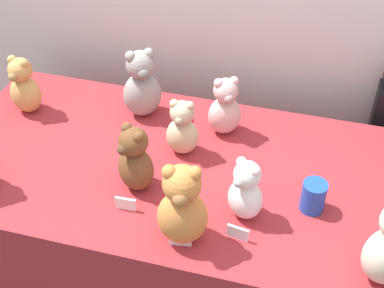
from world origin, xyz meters
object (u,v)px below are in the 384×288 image
(display_table, at_px, (192,241))
(teddy_bear_chestnut, at_px, (135,160))
(teddy_bear_blush, at_px, (225,108))
(teddy_bear_sand, at_px, (182,129))
(teddy_bear_ginger, at_px, (182,207))
(teddy_bear_snow, at_px, (246,191))
(teddy_bear_honey, at_px, (24,87))
(teddy_bear_ash, at_px, (142,85))
(party_cup_blue, at_px, (313,196))

(display_table, relative_size, teddy_bear_chestnut, 6.98)
(teddy_bear_chestnut, bearing_deg, teddy_bear_blush, 91.13)
(teddy_bear_chestnut, bearing_deg, teddy_bear_sand, 97.19)
(teddy_bear_blush, relative_size, teddy_bear_ginger, 0.81)
(teddy_bear_snow, bearing_deg, teddy_bear_chestnut, -154.05)
(display_table, height_order, teddy_bear_honey, teddy_bear_honey)
(teddy_bear_ash, xyz_separation_m, teddy_bear_ginger, (0.32, -0.57, 0.01))
(teddy_bear_ash, xyz_separation_m, teddy_bear_honey, (-0.45, -0.10, -0.02))
(party_cup_blue, bearing_deg, teddy_bear_ginger, -148.44)
(teddy_bear_blush, bearing_deg, teddy_bear_ash, 147.42)
(teddy_bear_chestnut, bearing_deg, party_cup_blue, 37.72)
(teddy_bear_blush, bearing_deg, teddy_bear_ginger, -119.17)
(teddy_bear_sand, bearing_deg, teddy_bear_chestnut, -117.72)
(teddy_bear_ash, distance_m, teddy_bear_honey, 0.46)
(teddy_bear_snow, bearing_deg, teddy_bear_honey, -168.25)
(teddy_bear_honey, distance_m, party_cup_blue, 1.17)
(display_table, distance_m, teddy_bear_snow, 0.57)
(teddy_bear_honey, xyz_separation_m, teddy_bear_ginger, (0.77, -0.47, 0.03))
(teddy_bear_honey, distance_m, teddy_bear_blush, 0.79)
(teddy_bear_ash, bearing_deg, party_cup_blue, -58.49)
(teddy_bear_ash, height_order, teddy_bear_ginger, teddy_bear_ginger)
(teddy_bear_ash, distance_m, teddy_bear_blush, 0.34)
(display_table, xyz_separation_m, teddy_bear_chestnut, (-0.16, -0.13, 0.52))
(teddy_bear_ginger, bearing_deg, teddy_bear_blush, 78.21)
(teddy_bear_sand, height_order, teddy_bear_snow, teddy_bear_snow)
(teddy_bear_sand, bearing_deg, teddy_bear_blush, 48.88)
(display_table, relative_size, teddy_bear_snow, 7.79)
(display_table, distance_m, teddy_bear_chestnut, 0.56)
(teddy_bear_snow, bearing_deg, party_cup_blue, 52.97)
(teddy_bear_honey, relative_size, party_cup_blue, 2.24)
(teddy_bear_sand, xyz_separation_m, party_cup_blue, (0.48, -0.16, -0.05))
(teddy_bear_snow, relative_size, teddy_bear_chestnut, 0.90)
(display_table, relative_size, teddy_bear_sand, 7.85)
(teddy_bear_blush, relative_size, party_cup_blue, 2.22)
(teddy_bear_honey, relative_size, teddy_bear_blush, 1.01)
(teddy_bear_sand, height_order, party_cup_blue, teddy_bear_sand)
(display_table, bearing_deg, teddy_bear_chestnut, -141.51)
(teddy_bear_honey, xyz_separation_m, teddy_bear_chestnut, (0.56, -0.29, 0.01))
(teddy_bear_snow, height_order, teddy_bear_chestnut, teddy_bear_chestnut)
(teddy_bear_sand, bearing_deg, teddy_bear_ash, 137.45)
(teddy_bear_ginger, xyz_separation_m, teddy_bear_chestnut, (-0.21, 0.18, -0.02))
(teddy_bear_snow, bearing_deg, teddy_bear_sand, 169.20)
(teddy_bear_ash, bearing_deg, teddy_bear_snow, -73.58)
(teddy_bear_ginger, distance_m, party_cup_blue, 0.45)
(teddy_bear_ash, relative_size, teddy_bear_ginger, 0.96)
(teddy_bear_chestnut, bearing_deg, teddy_bear_snow, 27.68)
(teddy_bear_ginger, relative_size, teddy_bear_snow, 1.31)
(teddy_bear_blush, bearing_deg, display_table, -132.87)
(teddy_bear_honey, xyz_separation_m, teddy_bear_blush, (0.78, 0.07, -0.00))
(teddy_bear_honey, height_order, teddy_bear_chestnut, teddy_bear_chestnut)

